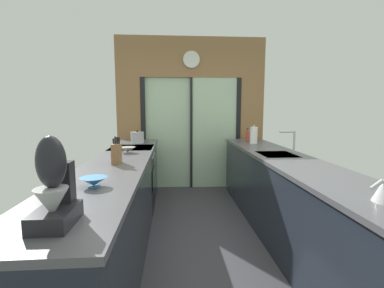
{
  "coord_description": "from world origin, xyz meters",
  "views": [
    {
      "loc": [
        -0.35,
        -2.56,
        1.46
      ],
      "look_at": [
        -0.1,
        0.84,
        1.01
      ],
      "focal_mm": 25.63,
      "sensor_mm": 36.0,
      "label": 1
    }
  ],
  "objects_px": {
    "oven_range": "(133,180)",
    "mixing_bowl_far": "(128,150)",
    "paper_towel_roll": "(254,135)",
    "mixing_bowl_near": "(94,182)",
    "soap_bottle": "(247,136)",
    "stand_mixer": "(54,191)",
    "stock_pot": "(137,137)",
    "knife_block": "(117,153)"
  },
  "relations": [
    {
      "from": "oven_range",
      "to": "mixing_bowl_far",
      "type": "xyz_separation_m",
      "value": [
        0.02,
        -0.47,
        0.5
      ]
    },
    {
      "from": "paper_towel_roll",
      "to": "mixing_bowl_near",
      "type": "bearing_deg",
      "value": -129.23
    },
    {
      "from": "soap_bottle",
      "to": "paper_towel_roll",
      "type": "height_order",
      "value": "paper_towel_roll"
    },
    {
      "from": "oven_range",
      "to": "mixing_bowl_near",
      "type": "relative_size",
      "value": 4.93
    },
    {
      "from": "stand_mixer",
      "to": "oven_range",
      "type": "bearing_deg",
      "value": 90.41
    },
    {
      "from": "stock_pot",
      "to": "paper_towel_roll",
      "type": "relative_size",
      "value": 0.73
    },
    {
      "from": "knife_block",
      "to": "soap_bottle",
      "type": "bearing_deg",
      "value": 44.02
    },
    {
      "from": "mixing_bowl_far",
      "to": "paper_towel_roll",
      "type": "relative_size",
      "value": 0.68
    },
    {
      "from": "mixing_bowl_far",
      "to": "paper_towel_roll",
      "type": "distance_m",
      "value": 1.92
    },
    {
      "from": "stand_mixer",
      "to": "stock_pot",
      "type": "distance_m",
      "value": 3.04
    },
    {
      "from": "mixing_bowl_near",
      "to": "stock_pot",
      "type": "height_order",
      "value": "stock_pot"
    },
    {
      "from": "mixing_bowl_far",
      "to": "soap_bottle",
      "type": "relative_size",
      "value": 0.92
    },
    {
      "from": "mixing_bowl_near",
      "to": "oven_range",
      "type": "bearing_deg",
      "value": 90.55
    },
    {
      "from": "oven_range",
      "to": "stock_pot",
      "type": "relative_size",
      "value": 4.41
    },
    {
      "from": "mixing_bowl_near",
      "to": "knife_block",
      "type": "height_order",
      "value": "knife_block"
    },
    {
      "from": "mixing_bowl_near",
      "to": "stock_pot",
      "type": "distance_m",
      "value": 2.42
    },
    {
      "from": "stand_mixer",
      "to": "paper_towel_roll",
      "type": "bearing_deg",
      "value": 57.56
    },
    {
      "from": "mixing_bowl_far",
      "to": "knife_block",
      "type": "xyz_separation_m",
      "value": [
        0.0,
        -0.65,
        0.06
      ]
    },
    {
      "from": "mixing_bowl_near",
      "to": "mixing_bowl_far",
      "type": "bearing_deg",
      "value": 90.0
    },
    {
      "from": "stand_mixer",
      "to": "knife_block",
      "type": "bearing_deg",
      "value": 90.0
    },
    {
      "from": "mixing_bowl_far",
      "to": "knife_block",
      "type": "height_order",
      "value": "knife_block"
    },
    {
      "from": "mixing_bowl_far",
      "to": "knife_block",
      "type": "distance_m",
      "value": 0.66
    },
    {
      "from": "oven_range",
      "to": "paper_towel_roll",
      "type": "xyz_separation_m",
      "value": [
        1.8,
        0.25,
        0.59
      ]
    },
    {
      "from": "mixing_bowl_near",
      "to": "knife_block",
      "type": "bearing_deg",
      "value": 90.0
    },
    {
      "from": "mixing_bowl_near",
      "to": "mixing_bowl_far",
      "type": "distance_m",
      "value": 1.46
    },
    {
      "from": "mixing_bowl_near",
      "to": "paper_towel_roll",
      "type": "distance_m",
      "value": 2.82
    },
    {
      "from": "oven_range",
      "to": "mixing_bowl_near",
      "type": "bearing_deg",
      "value": -89.45
    },
    {
      "from": "stock_pot",
      "to": "soap_bottle",
      "type": "xyz_separation_m",
      "value": [
        1.78,
        0.1,
        0.0
      ]
    },
    {
      "from": "mixing_bowl_far",
      "to": "stand_mixer",
      "type": "distance_m",
      "value": 2.08
    },
    {
      "from": "mixing_bowl_far",
      "to": "stand_mixer",
      "type": "xyz_separation_m",
      "value": [
        0.0,
        -2.08,
        0.12
      ]
    },
    {
      "from": "mixing_bowl_near",
      "to": "knife_block",
      "type": "relative_size",
      "value": 0.7
    },
    {
      "from": "oven_range",
      "to": "stand_mixer",
      "type": "distance_m",
      "value": 2.62
    },
    {
      "from": "stock_pot",
      "to": "oven_range",
      "type": "bearing_deg",
      "value": -92.15
    },
    {
      "from": "stock_pot",
      "to": "paper_towel_roll",
      "type": "distance_m",
      "value": 1.8
    },
    {
      "from": "stand_mixer",
      "to": "soap_bottle",
      "type": "bearing_deg",
      "value": 60.47
    },
    {
      "from": "knife_block",
      "to": "stock_pot",
      "type": "relative_size",
      "value": 1.28
    },
    {
      "from": "mixing_bowl_far",
      "to": "paper_towel_roll",
      "type": "xyz_separation_m",
      "value": [
        1.78,
        0.72,
        0.09
      ]
    },
    {
      "from": "paper_towel_roll",
      "to": "stand_mixer",
      "type": "bearing_deg",
      "value": -122.44
    },
    {
      "from": "soap_bottle",
      "to": "paper_towel_roll",
      "type": "xyz_separation_m",
      "value": [
        0.0,
        -0.34,
        0.04
      ]
    },
    {
      "from": "stock_pot",
      "to": "mixing_bowl_near",
      "type": "bearing_deg",
      "value": -90.0
    },
    {
      "from": "stock_pot",
      "to": "paper_towel_roll",
      "type": "bearing_deg",
      "value": -7.63
    },
    {
      "from": "oven_range",
      "to": "soap_bottle",
      "type": "bearing_deg",
      "value": 18.27
    }
  ]
}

